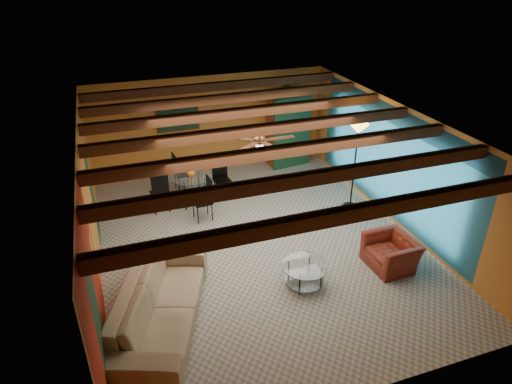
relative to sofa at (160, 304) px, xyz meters
name	(u,v)px	position (x,y,z in m)	size (l,w,h in m)	color
room	(258,139)	(2.33, 1.83, 1.93)	(6.52, 8.01, 2.71)	gray
sofa	(160,304)	(0.00, 0.00, 0.00)	(2.97, 1.16, 0.87)	#937B5E
armchair	(391,252)	(4.53, 0.15, -0.12)	(0.96, 0.84, 0.62)	maroon
coffee_table	(305,274)	(2.68, 0.17, -0.21)	(0.89, 0.89, 0.45)	white
dining_table	(192,185)	(1.36, 3.91, 0.09)	(2.02, 2.02, 1.05)	silver
armoire	(288,131)	(4.53, 5.42, 0.57)	(1.14, 0.56, 2.00)	brown
floor_lamp	(354,167)	(4.98, 2.49, 0.64)	(0.44, 0.44, 2.14)	black
ceiling_fan	(259,141)	(2.33, 1.72, 1.93)	(1.50, 1.50, 0.44)	#472614
painting	(178,118)	(1.43, 5.68, 1.22)	(1.05, 0.03, 0.65)	black
potted_plant	(290,88)	(4.53, 5.42, 1.80)	(0.43, 0.37, 0.47)	#26661E
vase	(190,161)	(1.36, 3.91, 0.72)	(0.20, 0.20, 0.20)	orange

